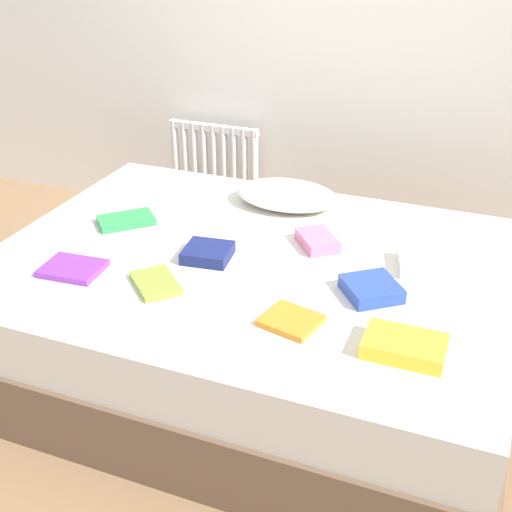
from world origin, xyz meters
name	(u,v)px	position (x,y,z in m)	size (l,w,h in m)	color
ground_plane	(252,362)	(0.00, 0.00, 0.00)	(8.00, 8.00, 0.00)	#93704C
bed	(251,312)	(0.00, 0.00, 0.25)	(2.00, 1.50, 0.50)	brown
radiator	(214,166)	(-0.71, 1.20, 0.35)	(0.54, 0.04, 0.49)	white
pillow	(287,195)	(-0.03, 0.51, 0.55)	(0.46, 0.31, 0.10)	white
textbook_white	(424,263)	(0.63, 0.15, 0.52)	(0.18, 0.18, 0.05)	white
textbook_yellow	(405,346)	(0.66, -0.40, 0.53)	(0.24, 0.16, 0.05)	yellow
textbook_orange	(291,321)	(0.29, -0.37, 0.51)	(0.18, 0.16, 0.02)	orange
textbook_green	(126,220)	(-0.61, 0.09, 0.51)	(0.23, 0.14, 0.03)	green
textbook_blue	(371,289)	(0.49, -0.10, 0.52)	(0.17, 0.18, 0.05)	#2847B7
textbook_purple	(73,269)	(-0.57, -0.34, 0.51)	(0.22, 0.17, 0.02)	purple
textbook_lime	(156,283)	(-0.24, -0.32, 0.51)	(0.20, 0.14, 0.02)	#8CC638
textbook_navy	(208,253)	(-0.15, -0.07, 0.52)	(0.17, 0.17, 0.05)	navy
textbook_pink	(317,241)	(0.21, 0.18, 0.52)	(0.19, 0.12, 0.05)	pink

